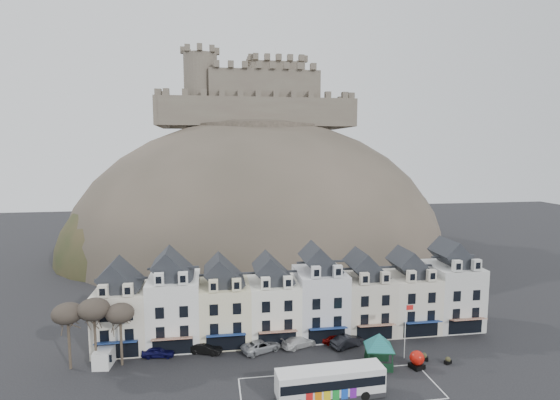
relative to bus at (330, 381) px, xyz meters
The scene contains 21 objects.
ground 1.91m from the bus, 146.25° to the left, with size 300.00×300.00×0.00m, color black.
coach_bay_markings 2.85m from the bus, 45.65° to the left, with size 22.00×7.50×0.01m, color silver.
townhouse_terrace 16.65m from the bus, 91.15° to the left, with size 54.40×9.35×11.80m.
castle_hill 69.29m from the bus, 89.35° to the left, with size 100.00×76.00×68.00m.
castle 85.36m from the bus, 89.97° to the left, with size 50.20×22.20×22.00m.
tree_left_far 31.80m from the bus, 159.85° to the left, with size 3.61×3.61×8.24m.
tree_left_mid 29.10m from the bus, 157.78° to the left, with size 3.78×3.78×8.64m.
tree_left_near 26.27m from the bus, 155.26° to the left, with size 3.43×3.43×7.84m.
bus is the anchor object (origin of this frame).
bus_shelter 9.52m from the bus, 35.74° to the left, with size 6.58×6.58×4.26m.
red_buoy 12.92m from the bus, 20.18° to the left, with size 1.85×1.85×2.18m.
flagpole 13.90m from the bus, 30.89° to the left, with size 1.05×0.11×7.21m.
white_van 28.13m from the bus, 155.23° to the left, with size 2.42×4.77×2.10m.
planter_west 15.21m from the bus, 23.69° to the left, with size 1.13×0.82×1.02m.
planter_east 17.16m from the bus, 16.38° to the left, with size 1.01×0.71×0.92m.
car_navy 22.92m from the bus, 147.46° to the left, with size 1.65×4.10×1.40m, color #0C0B3B.
car_black 18.20m from the bus, 137.31° to the left, with size 1.49×4.27×1.41m, color black.
car_silver 13.29m from the bus, 117.28° to the left, with size 2.46×5.25×1.48m, color #A3A6AB.
car_white 12.39m from the bus, 94.04° to the left, with size 2.06×5.07×1.47m, color silver.
car_maroon 13.10m from the bus, 70.63° to the left, with size 1.61×4.01×1.37m, color #630705.
car_charcoal 12.62m from the bus, 63.93° to the left, with size 1.67×4.80×1.58m, color black.
Camera 1 is at (-11.62, -42.91, 26.67)m, focal length 28.00 mm.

